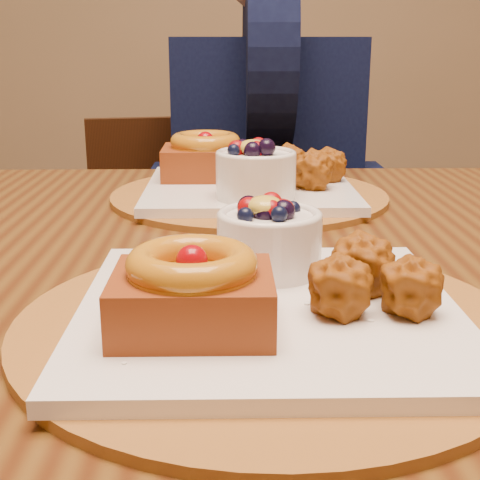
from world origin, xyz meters
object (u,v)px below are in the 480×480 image
at_px(place_setting_far, 247,178).
at_px(diner, 266,125).
at_px(dining_table, 255,311).
at_px(place_setting_near, 264,295).
at_px(chair_far, 181,281).

bearing_deg(place_setting_far, diner, 83.40).
xyz_separation_m(dining_table, place_setting_far, (-0.00, 0.21, 0.11)).
relative_size(dining_table, place_setting_far, 4.21).
xyz_separation_m(place_setting_near, place_setting_far, (-0.00, 0.43, 0.01)).
xyz_separation_m(place_setting_near, diner, (0.05, 0.89, 0.02)).
distance_m(dining_table, place_setting_far, 0.24).
height_order(place_setting_near, chair_far, place_setting_near).
bearing_deg(place_setting_near, diner, 86.63).
distance_m(dining_table, diner, 0.69).
height_order(place_setting_far, chair_far, place_setting_far).
bearing_deg(diner, dining_table, -78.36).
height_order(dining_table, diner, diner).
distance_m(chair_far, diner, 0.41).
relative_size(place_setting_far, diner, 0.50).
relative_size(place_setting_near, place_setting_far, 1.00).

